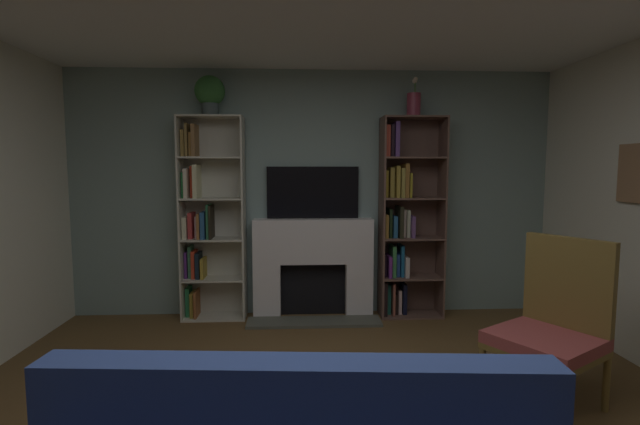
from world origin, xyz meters
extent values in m
cube|color=gray|center=(0.00, 2.65, 1.29)|extent=(5.16, 0.06, 2.57)
cube|color=#98704E|center=(2.51, 1.28, 1.52)|extent=(0.03, 0.36, 0.47)
cube|color=#3C5B3F|center=(2.50, 1.28, 1.52)|extent=(0.01, 0.30, 0.41)
cube|color=white|center=(-0.48, 2.51, 0.28)|extent=(0.28, 0.22, 0.57)
cube|color=white|center=(0.48, 2.51, 0.28)|extent=(0.28, 0.22, 0.57)
cube|color=white|center=(0.00, 2.51, 0.80)|extent=(1.25, 0.22, 0.46)
cube|color=black|center=(0.00, 2.58, 0.28)|extent=(0.68, 0.08, 0.57)
cube|color=#4F5348|center=(0.00, 2.25, 0.01)|extent=(1.35, 0.30, 0.03)
cube|color=black|center=(0.00, 2.59, 1.30)|extent=(0.96, 0.06, 0.54)
cube|color=beige|center=(-1.34, 2.48, 1.04)|extent=(0.02, 0.29, 2.08)
cube|color=beige|center=(-0.71, 2.48, 1.04)|extent=(0.02, 0.29, 2.08)
cube|color=beige|center=(-1.03, 2.61, 1.04)|extent=(0.65, 0.02, 2.08)
cube|color=beige|center=(-1.03, 2.48, 0.01)|extent=(0.61, 0.29, 0.02)
cube|color=#267947|center=(-1.30, 2.52, 0.17)|extent=(0.04, 0.16, 0.30)
cube|color=olive|center=(-1.25, 2.50, 0.15)|extent=(0.03, 0.21, 0.26)
cube|color=brown|center=(-1.21, 2.49, 0.16)|extent=(0.02, 0.23, 0.28)
cube|color=beige|center=(-1.03, 2.48, 0.42)|extent=(0.61, 0.29, 0.02)
cube|color=#532774|center=(-1.31, 2.52, 0.56)|extent=(0.02, 0.16, 0.27)
cube|color=#346C4B|center=(-1.27, 2.52, 0.59)|extent=(0.03, 0.16, 0.33)
cube|color=red|center=(-1.23, 2.51, 0.57)|extent=(0.03, 0.19, 0.29)
cube|color=black|center=(-1.19, 2.50, 0.56)|extent=(0.04, 0.21, 0.26)
cube|color=#A4872D|center=(-1.14, 2.50, 0.53)|extent=(0.03, 0.22, 0.21)
cube|color=beige|center=(-1.03, 2.48, 0.83)|extent=(0.61, 0.29, 0.02)
cube|color=beige|center=(-1.30, 2.49, 0.95)|extent=(0.04, 0.22, 0.22)
cube|color=#A53031|center=(-1.25, 2.50, 0.97)|extent=(0.04, 0.20, 0.26)
cube|color=beige|center=(-1.19, 2.52, 0.95)|extent=(0.03, 0.17, 0.23)
cube|color=#955E31|center=(-1.16, 2.49, 0.97)|extent=(0.03, 0.23, 0.26)
cube|color=#244E7F|center=(-1.12, 2.49, 0.98)|extent=(0.04, 0.24, 0.27)
cube|color=#2A6C45|center=(-1.07, 2.49, 1.01)|extent=(0.02, 0.23, 0.35)
cube|color=black|center=(-1.04, 2.48, 1.01)|extent=(0.02, 0.24, 0.34)
cube|color=beige|center=(-1.03, 2.48, 1.25)|extent=(0.61, 0.29, 0.02)
cube|color=#25803E|center=(-1.31, 2.51, 1.38)|extent=(0.02, 0.19, 0.26)
cube|color=beige|center=(-1.27, 2.49, 1.40)|extent=(0.04, 0.23, 0.30)
cube|color=red|center=(-1.23, 2.52, 1.42)|extent=(0.03, 0.17, 0.32)
cube|color=beige|center=(-1.18, 2.49, 1.42)|extent=(0.04, 0.24, 0.34)
cube|color=beige|center=(-1.03, 2.48, 1.66)|extent=(0.61, 0.29, 0.02)
cube|color=olive|center=(-1.30, 2.52, 1.80)|extent=(0.03, 0.18, 0.27)
cube|color=olive|center=(-1.26, 2.50, 1.84)|extent=(0.03, 0.20, 0.33)
cube|color=#A47537|center=(-1.23, 2.51, 1.79)|extent=(0.03, 0.19, 0.24)
cube|color=brown|center=(-1.19, 2.49, 1.83)|extent=(0.04, 0.22, 0.32)
cube|color=beige|center=(-1.03, 2.48, 2.07)|extent=(0.61, 0.29, 0.02)
cube|color=brown|center=(0.71, 2.46, 1.04)|extent=(0.02, 0.32, 2.08)
cube|color=brown|center=(1.34, 2.46, 1.04)|extent=(0.02, 0.32, 2.08)
cube|color=brown|center=(1.03, 2.61, 1.04)|extent=(0.65, 0.02, 2.08)
cube|color=brown|center=(1.03, 2.46, 0.01)|extent=(0.61, 0.32, 0.02)
cube|color=black|center=(0.75, 2.48, 0.20)|extent=(0.03, 0.25, 0.36)
cube|color=#1F6653|center=(0.79, 2.51, 0.17)|extent=(0.04, 0.18, 0.31)
cube|color=brown|center=(0.84, 2.48, 0.19)|extent=(0.02, 0.24, 0.34)
cube|color=black|center=(0.87, 2.51, 0.12)|extent=(0.04, 0.19, 0.21)
cube|color=beige|center=(0.91, 2.51, 0.14)|extent=(0.03, 0.19, 0.25)
cube|color=black|center=(0.96, 2.51, 0.18)|extent=(0.04, 0.20, 0.32)
cube|color=brown|center=(1.03, 2.46, 0.42)|extent=(0.61, 0.32, 0.02)
cube|color=black|center=(0.75, 2.50, 0.54)|extent=(0.03, 0.20, 0.23)
cube|color=#63277B|center=(0.79, 2.47, 0.54)|extent=(0.03, 0.26, 0.22)
cube|color=#377F43|center=(0.84, 2.49, 0.59)|extent=(0.04, 0.23, 0.32)
cube|color=navy|center=(0.88, 2.50, 0.54)|extent=(0.03, 0.20, 0.24)
cube|color=#175682|center=(0.93, 2.50, 0.59)|extent=(0.03, 0.21, 0.33)
cube|color=beige|center=(0.97, 2.48, 0.53)|extent=(0.04, 0.25, 0.21)
cube|color=brown|center=(1.03, 2.46, 0.83)|extent=(0.61, 0.32, 0.02)
cube|color=olive|center=(0.75, 2.47, 0.96)|extent=(0.03, 0.26, 0.24)
cube|color=black|center=(0.79, 2.48, 0.99)|extent=(0.03, 0.24, 0.30)
cube|color=#235683|center=(0.84, 2.49, 0.95)|extent=(0.04, 0.23, 0.22)
cube|color=black|center=(0.90, 2.47, 1.00)|extent=(0.04, 0.27, 0.32)
cube|color=beige|center=(0.95, 2.51, 0.98)|extent=(0.03, 0.19, 0.28)
cube|color=beige|center=(0.98, 2.50, 0.98)|extent=(0.03, 0.20, 0.28)
cube|color=#604077|center=(1.03, 2.48, 0.95)|extent=(0.04, 0.25, 0.22)
cube|color=brown|center=(1.03, 2.46, 1.25)|extent=(0.61, 0.32, 0.02)
cube|color=olive|center=(0.75, 2.51, 1.39)|extent=(0.04, 0.18, 0.28)
cube|color=olive|center=(0.81, 2.51, 1.41)|extent=(0.04, 0.19, 0.31)
cube|color=olive|center=(0.86, 2.48, 1.42)|extent=(0.04, 0.25, 0.32)
cube|color=olive|center=(0.90, 2.47, 1.41)|extent=(0.04, 0.27, 0.30)
cube|color=brown|center=(0.95, 2.47, 1.43)|extent=(0.04, 0.27, 0.35)
cube|color=olive|center=(0.99, 2.47, 1.38)|extent=(0.02, 0.26, 0.25)
cube|color=brown|center=(1.03, 2.46, 1.66)|extent=(0.61, 0.32, 0.02)
cube|color=#AE3D2C|center=(0.75, 2.48, 1.83)|extent=(0.04, 0.24, 0.32)
cube|color=black|center=(0.80, 2.49, 1.83)|extent=(0.03, 0.22, 0.32)
cube|color=#583A7F|center=(0.85, 2.49, 1.85)|extent=(0.04, 0.24, 0.35)
cube|color=brown|center=(1.03, 2.46, 2.07)|extent=(0.61, 0.32, 0.02)
cylinder|color=#435354|center=(-1.03, 2.47, 2.14)|extent=(0.17, 0.17, 0.12)
sphere|color=#2F6930|center=(-1.03, 2.47, 2.32)|extent=(0.30, 0.30, 0.30)
cylinder|color=#93334A|center=(1.03, 2.47, 2.20)|extent=(0.14, 0.14, 0.24)
cylinder|color=#4C7F3F|center=(1.04, 2.46, 2.38)|extent=(0.01, 0.01, 0.14)
sphere|color=#F1E0CC|center=(1.04, 2.46, 2.45)|extent=(0.04, 0.04, 0.04)
cylinder|color=#4C7F3F|center=(1.03, 2.48, 2.37)|extent=(0.01, 0.01, 0.12)
sphere|color=#F1E0CC|center=(1.03, 2.48, 2.44)|extent=(0.05, 0.05, 0.05)
cube|color=#344E92|center=(-0.16, -0.67, 0.66)|extent=(1.84, 0.30, 0.45)
cylinder|color=brown|center=(1.81, 0.50, 0.20)|extent=(0.04, 0.04, 0.40)
cylinder|color=brown|center=(1.52, 0.96, 0.20)|extent=(0.04, 0.04, 0.40)
cylinder|color=brown|center=(1.36, 0.22, 0.20)|extent=(0.04, 0.04, 0.40)
cylinder|color=brown|center=(1.07, 0.68, 0.20)|extent=(0.04, 0.04, 0.40)
cube|color=#9B4140|center=(1.44, 0.59, 0.44)|extent=(0.80, 0.80, 0.08)
cube|color=brown|center=(1.44, 0.59, 0.38)|extent=(0.80, 0.80, 0.04)
cube|color=brown|center=(1.66, 0.73, 0.75)|extent=(0.36, 0.53, 0.70)
camera|label=1|loc=(-0.16, -2.20, 1.56)|focal=25.62mm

